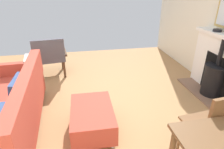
{
  "coord_description": "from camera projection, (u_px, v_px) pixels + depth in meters",
  "views": [
    {
      "loc": [
        -0.15,
        2.56,
        1.76
      ],
      "look_at": [
        -0.54,
        0.45,
        0.75
      ],
      "focal_mm": 30.54,
      "sensor_mm": 36.0,
      "label": 1
    }
  ],
  "objects": [
    {
      "name": "ground_plane",
      "position": [
        73.0,
        108.0,
        3.01
      ],
      "size": [
        5.28,
        5.62,
        0.01
      ],
      "primitive_type": "cube",
      "color": "#A87A4C"
    },
    {
      "name": "fireplace",
      "position": [
        220.0,
        71.0,
        3.17
      ],
      "size": [
        0.5,
        1.45,
        1.05
      ],
      "color": "brown",
      "rests_on": "ground"
    },
    {
      "name": "mantel_bowl_near",
      "position": [
        217.0,
        30.0,
        3.18
      ],
      "size": [
        0.14,
        0.14,
        0.04
      ],
      "color": "black",
      "rests_on": "fireplace"
    },
    {
      "name": "sofa",
      "position": [
        7.0,
        112.0,
        2.34
      ],
      "size": [
        0.95,
        2.06,
        0.81
      ],
      "color": "#B2B2B7",
      "rests_on": "ground"
    },
    {
      "name": "ottoman",
      "position": [
        92.0,
        117.0,
        2.43
      ],
      "size": [
        0.54,
        0.8,
        0.36
      ],
      "color": "#B2B2B7",
      "rests_on": "ground"
    },
    {
      "name": "armchair_accent",
      "position": [
        49.0,
        55.0,
        3.85
      ],
      "size": [
        0.74,
        0.66,
        0.84
      ],
      "color": "#4C3321",
      "rests_on": "ground"
    },
    {
      "name": "dining_chair_near_fireplace",
      "position": [
        214.0,
        125.0,
        1.84
      ],
      "size": [
        0.44,
        0.44,
        0.9
      ],
      "color": "brown",
      "rests_on": "ground"
    }
  ]
}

